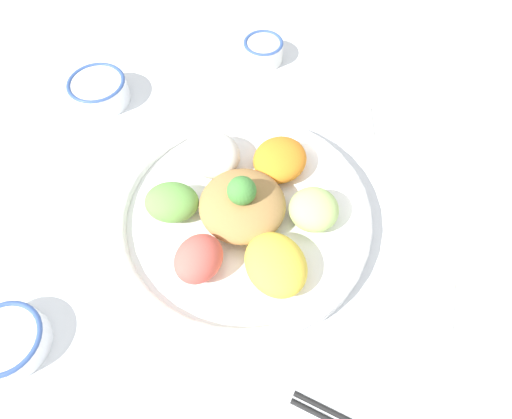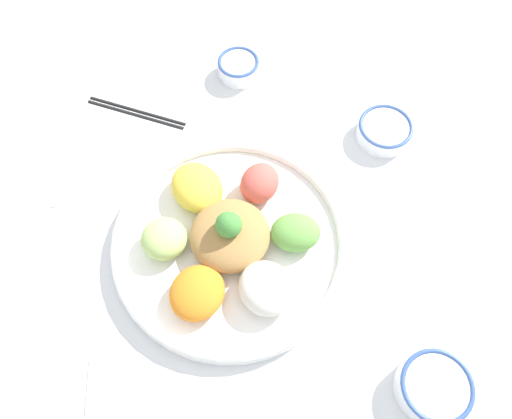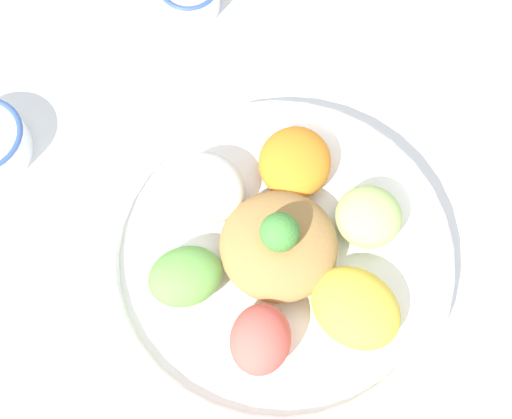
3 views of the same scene
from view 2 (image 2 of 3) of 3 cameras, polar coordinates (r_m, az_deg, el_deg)
name	(u,v)px [view 2 (image 2 of 3)]	position (r m, az deg, el deg)	size (l,w,h in m)	color
ground_plane	(232,262)	(0.86, -2.73, -6.00)	(2.40, 2.40, 0.00)	white
salad_platter	(230,240)	(0.84, -2.98, -3.52)	(0.40, 0.40, 0.11)	white
sauce_bowl_red	(434,388)	(0.82, 19.66, -18.63)	(0.11, 0.11, 0.05)	white
rice_bowl_blue	(239,67)	(1.06, -2.01, 15.97)	(0.08, 0.08, 0.04)	white
rice_bowl_plain	(384,130)	(0.99, 14.47, 8.75)	(0.10, 0.10, 0.04)	white
chopsticks_pair_near	(136,112)	(1.04, -13.53, 10.78)	(0.21, 0.03, 0.01)	black
serving_spoon_main	(89,416)	(0.84, -18.57, -21.43)	(0.07, 0.13, 0.01)	beige
serving_spoon_extra	(54,208)	(0.97, -22.11, 0.13)	(0.05, 0.12, 0.01)	beige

